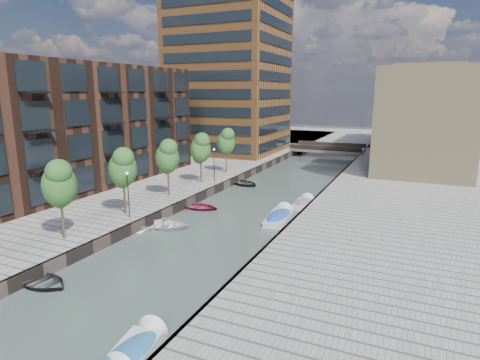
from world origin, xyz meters
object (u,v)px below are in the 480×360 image
Objects in this scene: tree_2 at (59,183)px; sloop_1 at (41,285)px; motorboat_4 at (304,203)px; bridge at (328,149)px; tree_6 at (226,141)px; tree_4 at (167,156)px; sloop_4 at (244,185)px; tree_3 at (123,167)px; tree_5 at (200,147)px; sloop_2 at (200,209)px; motorboat_0 at (131,354)px; car at (381,154)px; motorboat_3 at (279,217)px; sloop_3 at (162,228)px.

tree_2 is 7.82m from sloop_1.
motorboat_4 is at bearing -18.93° from sloop_1.
bridge is 27.63m from tree_6.
sloop_1 is at bearing -80.65° from tree_4.
tree_3 is at bearing -168.08° from sloop_4.
bridge is 2.18× the size of tree_5.
tree_4 is at bearing -102.00° from bridge.
tree_5 is 1.47× the size of sloop_2.
tree_5 is 14.31m from motorboat_4.
motorboat_0 is 1.10× the size of motorboat_4.
motorboat_0 is (9.31, -33.90, 0.20)m from sloop_4.
tree_4 reaches higher than car.
car is (18.35, 21.38, -3.68)m from tree_6.
sloop_2 is at bearing -61.66° from tree_5.
tree_6 is 16.46m from motorboat_4.
motorboat_0 is at bearing -88.88° from motorboat_3.
tree_4 reaches higher than sloop_1.
sloop_2 is at bearing 60.47° from tree_3.
sloop_1 is at bearing -84.61° from tree_6.
tree_4 is 13.36m from sloop_4.
tree_6 is 6.82m from sloop_4.
tree_2 is 1.28× the size of sloop_4.
sloop_1 is 1.16× the size of car.
sloop_3 is at bearing -95.66° from bridge.
tree_3 reaches higher than sloop_4.
tree_3 is 1.17× the size of motorboat_0.
tree_2 reaches higher than motorboat_0.
tree_4 reaches higher than motorboat_4.
bridge is 47.06m from sloop_3.
tree_6 reaches higher than sloop_1.
sloop_2 is at bearing -15.21° from sloop_3.
sloop_4 is at bearing -14.39° from sloop_3.
tree_6 is (0.00, 21.00, 0.00)m from tree_3.
motorboat_0 is at bearing -66.11° from tree_5.
tree_5 reaches higher than sloop_4.
motorboat_4 is at bearing -80.58° from car.
motorboat_0 is at bearing -49.59° from tree_3.
tree_2 is 7.00m from tree_3.
bridge is at bearing 173.95° from car.
tree_2 reaches higher than sloop_2.
sloop_4 is at bearing 79.07° from tree_3.
sloop_4 reaches higher than sloop_2.
motorboat_4 is (0.38, 27.96, -0.01)m from motorboat_0.
bridge is 34.58m from motorboat_4.
tree_2 is at bearing -131.66° from motorboat_3.
tree_3 is 21.00m from tree_6.
sloop_2 is 0.81× the size of sloop_3.
tree_3 is 1.39× the size of sloop_1.
tree_2 is 1.29× the size of motorboat_4.
sloop_4 is at bearing 72.85° from tree_4.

